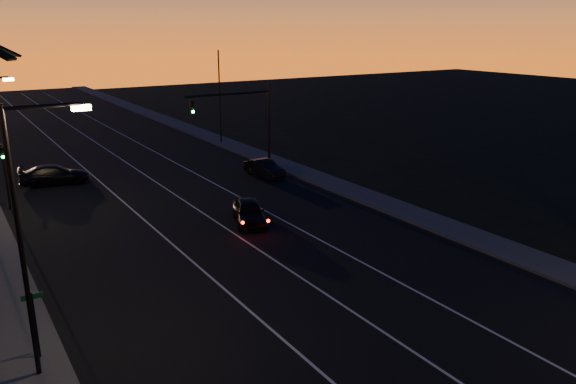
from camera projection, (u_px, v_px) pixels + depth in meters
road at (215, 228)px, 32.24m from camera, size 20.00×170.00×0.01m
sidewalk_right at (366, 196)px, 37.94m from camera, size 2.40×170.00×0.16m
lane_stripe_left at (165, 238)px, 30.70m from camera, size 0.12×160.00×0.01m
lane_stripe_mid at (223, 226)px, 32.49m from camera, size 0.12×160.00×0.01m
lane_stripe_right at (274, 216)px, 34.28m from camera, size 0.12×160.00×0.01m
streetlight_left_near at (29, 224)px, 17.15m from camera, size 2.55×0.26×9.00m
street_sign at (35, 318)px, 18.95m from camera, size 0.70×0.06×2.60m
signal_mast at (242, 113)px, 42.64m from camera, size 7.10×0.41×7.00m
signal_post at (4, 165)px, 34.67m from camera, size 0.28×0.37×4.20m
far_pole_right at (220, 98)px, 54.44m from camera, size 0.14×0.14×9.00m
lead_car at (249, 212)px, 32.81m from camera, size 3.08×4.86×1.40m
right_car at (265, 168)px, 43.03m from camera, size 1.73×4.07×1.30m
cross_car at (54, 175)px, 40.95m from camera, size 5.15×2.90×1.41m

